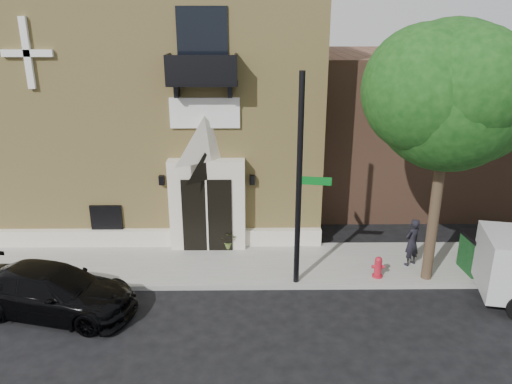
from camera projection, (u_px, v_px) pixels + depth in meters
ground at (235, 290)px, 15.24m from camera, size 120.00×120.00×0.00m
sidewalk at (266, 265)px, 16.63m from camera, size 42.00×3.00×0.15m
church at (168, 97)px, 21.13m from camera, size 12.20×11.01×9.30m
neighbour_building at (502, 124)px, 22.75m from camera, size 18.00×8.00×6.40m
street_tree_left at (452, 95)px, 13.65m from camera, size 4.97×4.38×7.77m
black_sedan at (52, 291)px, 13.89m from camera, size 5.04×2.92×1.37m
street_sign at (300, 183)px, 14.38m from camera, size 1.01×1.08×6.39m
fire_hydrant at (378, 267)px, 15.60m from camera, size 0.40×0.32×0.70m
dumpster at (494, 252)px, 15.92m from camera, size 1.99×1.23×1.25m
planter at (229, 240)px, 17.50m from camera, size 0.69×0.64×0.65m
pedestrian_near at (412, 242)px, 16.22m from camera, size 0.70×0.64×1.62m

